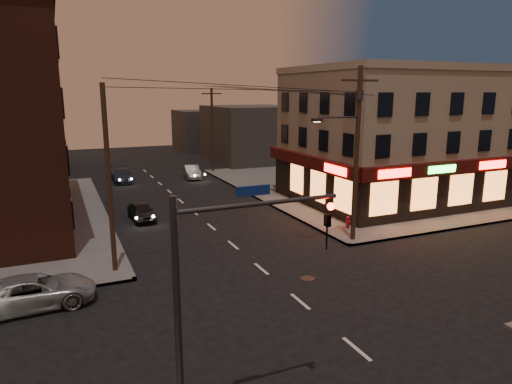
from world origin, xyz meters
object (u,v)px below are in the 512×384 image
suv_cross (34,292)px  sedan_near (141,211)px  sedan_mid (192,172)px  sedan_far (122,175)px  fire_hydrant (348,222)px

suv_cross → sedan_near: size_ratio=1.34×
sedan_near → sedan_mid: size_ratio=0.88×
suv_cross → sedan_far: size_ratio=1.08×
sedan_near → fire_hydrant: sedan_near is taller
suv_cross → sedan_mid: 29.08m
suv_cross → fire_hydrant: 18.50m
sedan_mid → fire_hydrant: 22.14m
sedan_mid → suv_cross: bearing=-111.9°
suv_cross → sedan_far: 27.24m
sedan_near → sedan_far: 14.74m
suv_cross → fire_hydrant: (18.12, 3.75, -0.10)m
sedan_near → fire_hydrant: bearing=-36.4°
sedan_near → sedan_far: size_ratio=0.80×
sedan_mid → fire_hydrant: (4.14, -21.75, -0.10)m
suv_cross → sedan_far: suv_cross is taller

